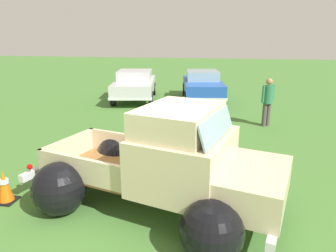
{
  "coord_description": "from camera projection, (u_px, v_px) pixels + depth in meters",
  "views": [
    {
      "loc": [
        1.23,
        -4.95,
        3.02
      ],
      "look_at": [
        0.0,
        1.72,
        1.02
      ],
      "focal_mm": 32.5,
      "sensor_mm": 36.0,
      "label": 1
    }
  ],
  "objects": [
    {
      "name": "lane_cone_0",
      "position": [
        5.0,
        187.0,
        5.71
      ],
      "size": [
        0.36,
        0.36,
        0.63
      ],
      "color": "black",
      "rests_on": "ground"
    },
    {
      "name": "show_car_0",
      "position": [
        135.0,
        84.0,
        14.91
      ],
      "size": [
        2.61,
        4.42,
        1.43
      ],
      "rotation": [
        0.0,
        0.0,
        -1.39
      ],
      "color": "black",
      "rests_on": "ground"
    },
    {
      "name": "spectator_0",
      "position": [
        268.0,
        99.0,
        10.44
      ],
      "size": [
        0.48,
        0.47,
        1.67
      ],
      "rotation": [
        0.0,
        0.0,
        2.2
      ],
      "color": "#4C4742",
      "rests_on": "ground"
    },
    {
      "name": "show_car_1",
      "position": [
        202.0,
        84.0,
        14.81
      ],
      "size": [
        2.44,
        4.37,
        1.43
      ],
      "rotation": [
        0.0,
        0.0,
        -1.41
      ],
      "color": "black",
      "rests_on": "ground"
    },
    {
      "name": "ground_plane",
      "position": [
        152.0,
        203.0,
        5.73
      ],
      "size": [
        80.0,
        80.0,
        0.0
      ],
      "primitive_type": "plane",
      "color": "#477A33"
    },
    {
      "name": "vintage_pickup_truck",
      "position": [
        170.0,
        170.0,
        5.36
      ],
      "size": [
        4.96,
        3.64,
        1.96
      ],
      "rotation": [
        0.0,
        0.0,
        -0.26
      ],
      "color": "black",
      "rests_on": "ground"
    }
  ]
}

